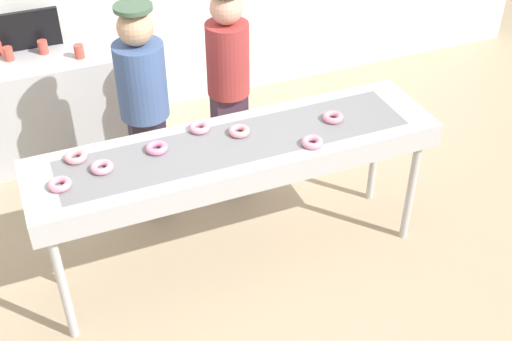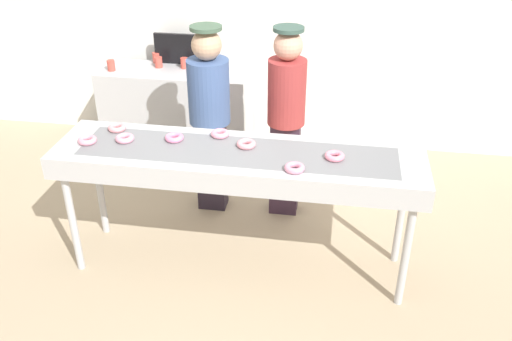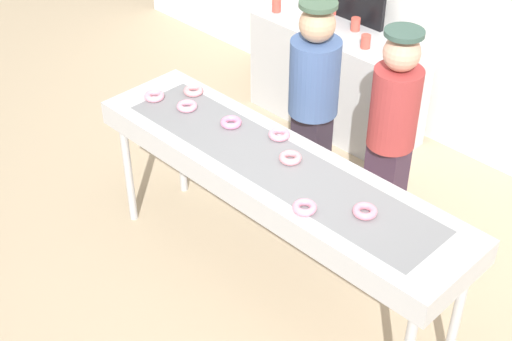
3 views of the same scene
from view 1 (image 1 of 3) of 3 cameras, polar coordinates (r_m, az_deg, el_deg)
The scene contains 17 objects.
ground_plane at distance 4.69m, azimuth -1.47°, elevation -7.53°, with size 16.00×16.00×0.00m, color tan.
fryer_conveyor at distance 4.11m, azimuth -1.66°, elevation 1.49°, with size 2.58×0.65×0.99m.
strawberry_donut_0 at distance 4.04m, azimuth 4.88°, elevation 2.45°, with size 0.13×0.13×0.04m, color pink.
strawberry_donut_1 at distance 4.29m, azimuth 6.64°, elevation 4.61°, with size 0.13×0.13×0.04m, color pink.
strawberry_donut_2 at distance 4.13m, azimuth -1.46°, elevation 3.42°, with size 0.13×0.13×0.04m, color pink.
strawberry_donut_3 at distance 4.18m, azimuth -4.90°, elevation 3.72°, with size 0.13×0.13×0.04m, color pink.
strawberry_donut_4 at distance 4.02m, azimuth -8.57°, elevation 1.94°, with size 0.13×0.13×0.04m, color pink.
strawberry_donut_5 at distance 3.85m, azimuth -16.59°, elevation -1.15°, with size 0.13×0.13×0.04m, color pink.
strawberry_donut_6 at distance 3.92m, azimuth -13.17°, elevation 0.28°, with size 0.13×0.13×0.04m, color pink.
strawberry_donut_7 at distance 4.04m, azimuth -15.29°, elevation 1.15°, with size 0.13×0.13×0.04m, color pink.
worker_baker at distance 4.64m, azimuth -9.67°, elevation 5.95°, with size 0.34×0.34×1.63m.
worker_assistant at distance 4.82m, azimuth -2.40°, elevation 7.49°, with size 0.31×0.31×1.64m.
prep_counter at distance 5.71m, azimuth -17.73°, elevation 5.14°, with size 1.52×0.55×0.88m, color #B7BABF.
paper_cup_1 at distance 5.54m, azimuth -20.60°, elevation 9.42°, with size 0.08×0.08×0.11m, color #CC4C3F.
paper_cup_2 at distance 5.56m, azimuth -17.91°, elevation 10.11°, with size 0.08×0.08×0.11m, color #CC4C3F.
paper_cup_3 at distance 5.41m, azimuth -15.03°, elevation 9.90°, with size 0.08×0.08×0.11m, color #CC4C3F.
menu_display at distance 5.64m, azimuth -19.17°, elevation 11.38°, with size 0.51×0.04×0.31m, color black.
Camera 1 is at (-1.17, -3.15, 3.28)m, focal length 46.33 mm.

